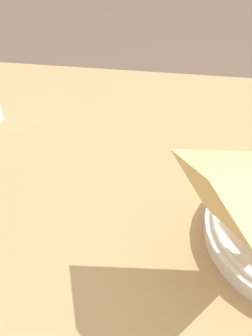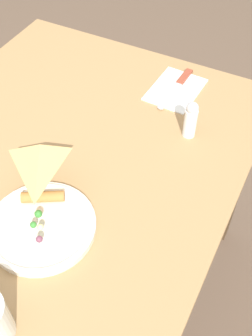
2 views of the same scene
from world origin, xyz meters
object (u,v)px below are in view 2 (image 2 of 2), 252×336
(butter_knife, at_px, (177,86))
(salt_shaker, at_px, (191,119))
(plate_pizza, at_px, (41,225))
(napkin_folded, at_px, (175,90))
(dining_table, at_px, (54,197))

(butter_knife, relative_size, salt_shaker, 1.92)
(plate_pizza, relative_size, napkin_folded, 1.28)
(butter_knife, height_order, salt_shaker, salt_shaker)
(dining_table, bearing_deg, plate_pizza, 29.16)
(salt_shaker, bearing_deg, plate_pizza, -22.98)
(napkin_folded, bearing_deg, dining_table, -19.90)
(dining_table, height_order, salt_shaker, salt_shaker)
(butter_knife, bearing_deg, salt_shaker, 34.14)
(butter_knife, bearing_deg, napkin_folded, -0.00)
(napkin_folded, bearing_deg, butter_knife, 177.05)
(plate_pizza, distance_m, butter_knife, 0.57)
(dining_table, distance_m, salt_shaker, 0.39)
(plate_pizza, height_order, butter_knife, plate_pizza)
(plate_pizza, xyz_separation_m, napkin_folded, (-0.55, 0.07, -0.01))
(napkin_folded, bearing_deg, salt_shaker, 32.99)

